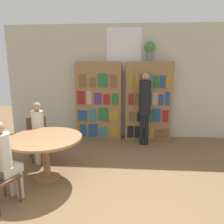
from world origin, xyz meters
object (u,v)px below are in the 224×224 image
bookshelf_left (99,101)px  bookshelf_right (148,101)px  seated_reader_right (4,158)px  chair_left_side (38,136)px  seated_reader_left (38,129)px  reading_table (45,144)px  librarian_standing (145,102)px  flower_vase (150,49)px

bookshelf_left → bookshelf_right: 1.32m
bookshelf_left → bookshelf_right: size_ratio=1.00×
seated_reader_right → bookshelf_right: bearing=76.5°
chair_left_side → seated_reader_left: (0.09, -0.16, 0.20)m
seated_reader_left → reading_table: bearing=90.0°
bookshelf_right → seated_reader_left: bearing=-145.4°
librarian_standing → seated_reader_left: bearing=-153.3°
chair_left_side → flower_vase: bearing=-179.7°
seated_reader_left → librarian_standing: size_ratio=0.69×
chair_left_side → seated_reader_right: seated_reader_right is taller
bookshelf_right → flower_vase: bearing=157.7°
bookshelf_left → bookshelf_right: same height
chair_left_side → librarian_standing: (2.31, 0.95, 0.59)m
seated_reader_left → seated_reader_right: seated_reader_left is taller
chair_left_side → seated_reader_left: bearing=90.0°
bookshelf_right → librarian_standing: bookshelf_right is taller
bookshelf_left → flower_vase: size_ratio=4.19×
bookshelf_right → chair_left_side: 2.89m
librarian_standing → chair_left_side: bearing=-157.5°
seated_reader_right → librarian_standing: bearing=73.0°
flower_vase → reading_table: bearing=-130.1°
bookshelf_right → chair_left_side: (-2.44, -1.45, -0.53)m
bookshelf_left → seated_reader_left: 1.94m
reading_table → chair_left_side: (-0.50, 0.83, -0.15)m
bookshelf_left → chair_left_side: bookshelf_left is taller
flower_vase → reading_table: size_ratio=0.39×
flower_vase → chair_left_side: size_ratio=0.56×
seated_reader_left → librarian_standing: (2.21, 1.11, 0.39)m
chair_left_side → bookshelf_right: bearing=-179.9°
reading_table → seated_reader_left: bearing=120.8°
flower_vase → bookshelf_right: bearing=-22.3°
reading_table → seated_reader_right: size_ratio=1.04×
reading_table → chair_left_side: 0.98m
reading_table → flower_vase: bearing=49.9°
bookshelf_left → chair_left_side: 1.91m
seated_reader_left → seated_reader_right: bearing=62.9°
reading_table → seated_reader_right: bearing=-113.2°
seated_reader_left → seated_reader_right: size_ratio=1.01×
reading_table → librarian_standing: librarian_standing is taller
flower_vase → librarian_standing: 1.38m
reading_table → seated_reader_left: seated_reader_left is taller
chair_left_side → librarian_standing: 2.57m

